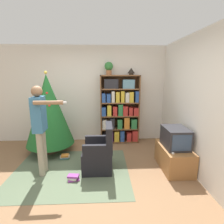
# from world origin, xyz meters

# --- Properties ---
(ground_plane) EXTENTS (14.00, 14.00, 0.00)m
(ground_plane) POSITION_xyz_m (0.00, 0.00, 0.00)
(ground_plane) COLOR #846042
(wall_back) EXTENTS (8.00, 0.10, 2.60)m
(wall_back) POSITION_xyz_m (0.00, 2.08, 1.30)
(wall_back) COLOR silver
(wall_back) RESTS_ON ground_plane
(wall_right) EXTENTS (0.10, 8.00, 2.60)m
(wall_right) POSITION_xyz_m (2.03, 0.00, 1.30)
(wall_right) COLOR silver
(wall_right) RESTS_ON ground_plane
(area_rug) EXTENTS (2.22, 1.79, 0.01)m
(area_rug) POSITION_xyz_m (-0.33, 0.35, 0.00)
(area_rug) COLOR #56664C
(area_rug) RESTS_ON ground_plane
(bookshelf) EXTENTS (1.04, 0.33, 1.83)m
(bookshelf) POSITION_xyz_m (0.75, 1.83, 0.88)
(bookshelf) COLOR brown
(bookshelf) RESTS_ON ground_plane
(tv_stand) EXTENTS (0.51, 0.89, 0.45)m
(tv_stand) POSITION_xyz_m (1.70, 0.37, 0.23)
(tv_stand) COLOR #996638
(tv_stand) RESTS_ON ground_plane
(television) EXTENTS (0.43, 0.57, 0.39)m
(television) POSITION_xyz_m (1.70, 0.37, 0.65)
(television) COLOR #28282D
(television) RESTS_ON tv_stand
(game_remote) EXTENTS (0.04, 0.12, 0.02)m
(game_remote) POSITION_xyz_m (1.54, 0.11, 0.47)
(game_remote) COLOR white
(game_remote) RESTS_ON tv_stand
(christmas_tree) EXTENTS (1.11, 1.11, 1.93)m
(christmas_tree) POSITION_xyz_m (-0.97, 1.26, 1.03)
(christmas_tree) COLOR #4C3323
(christmas_tree) RESTS_ON ground_plane
(armchair) EXTENTS (0.57, 0.56, 0.92)m
(armchair) POSITION_xyz_m (0.22, 0.38, 0.32)
(armchair) COLOR black
(armchair) RESTS_ON ground_plane
(standing_person) EXTENTS (0.64, 0.47, 1.66)m
(standing_person) POSITION_xyz_m (-0.84, 0.31, 0.99)
(standing_person) COLOR #9E937F
(standing_person) RESTS_ON ground_plane
(potted_plant) EXTENTS (0.22, 0.22, 0.33)m
(potted_plant) POSITION_xyz_m (0.45, 1.85, 2.02)
(potted_plant) COLOR #935B38
(potted_plant) RESTS_ON bookshelf
(table_lamp) EXTENTS (0.20, 0.20, 0.18)m
(table_lamp) POSITION_xyz_m (1.03, 1.85, 1.93)
(table_lamp) COLOR #473828
(table_lamp) RESTS_ON bookshelf
(book_pile_near_tree) EXTENTS (0.23, 0.17, 0.11)m
(book_pile_near_tree) POSITION_xyz_m (-0.57, 0.86, 0.05)
(book_pile_near_tree) COLOR #2D7A42
(book_pile_near_tree) RESTS_ON ground_plane
(book_pile_by_chair) EXTENTS (0.23, 0.20, 0.09)m
(book_pile_by_chair) POSITION_xyz_m (-0.24, 0.05, 0.04)
(book_pile_by_chair) COLOR #843889
(book_pile_by_chair) RESTS_ON ground_plane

